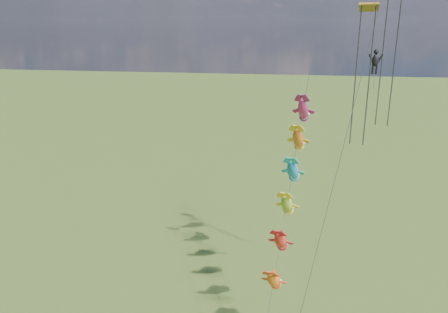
# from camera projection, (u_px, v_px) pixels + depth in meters

# --- Properties ---
(fish_windsock_rig) EXTENTS (2.87, 15.77, 16.19)m
(fish_windsock_rig) POSITION_uv_depth(u_px,v_px,m) (290.00, 187.00, 29.52)
(fish_windsock_rig) COLOR brown
(fish_windsock_rig) RESTS_ON ground
(parafoil_rig) EXTENTS (7.52, 16.33, 26.30)m
(parafoil_rig) POSITION_uv_depth(u_px,v_px,m) (374.00, 58.00, 26.46)
(parafoil_rig) COLOR brown
(parafoil_rig) RESTS_ON ground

